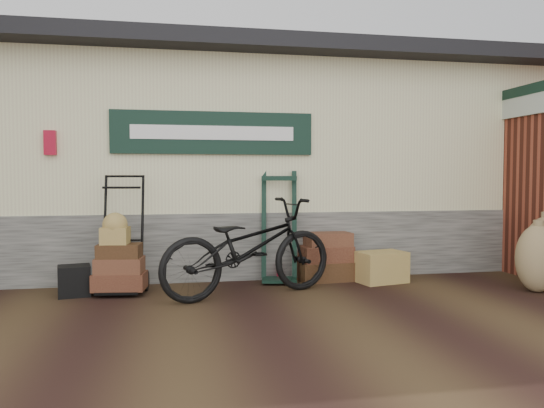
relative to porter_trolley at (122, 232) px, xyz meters
The scene contains 10 objects.
ground 1.70m from the porter_trolley, 22.17° to the right, with size 80.00×80.00×0.00m, color black.
station_building 2.73m from the porter_trolley, 56.56° to the left, with size 14.40×4.10×3.20m.
brick_outbuilding 6.18m from the porter_trolley, ahead, with size 1.71×4.51×2.62m.
porter_trolley is the anchor object (origin of this frame).
green_barrow 1.99m from the porter_trolley, ahead, with size 0.53×0.44×1.45m, color black, non-canonical shape.
suitcase_stack 2.64m from the porter_trolley, ahead, with size 0.73×0.46×0.65m, color #3A2412, non-canonical shape.
wicker_hamper 3.32m from the porter_trolley, ahead, with size 0.62×0.40×0.40m, color olive.
black_trunk 0.77m from the porter_trolley, 167.36° to the right, with size 0.35×0.30×0.35m, color black.
bicycle 1.54m from the porter_trolley, 19.13° to the right, with size 2.16×0.75×1.26m, color black.
burlap_sack_right 4.98m from the porter_trolley, 10.94° to the right, with size 0.51×0.43×0.82m, color olive.
Camera 1 is at (-0.84, -5.95, 1.39)m, focal length 35.00 mm.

